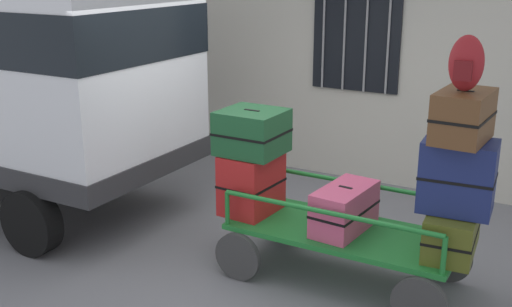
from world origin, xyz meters
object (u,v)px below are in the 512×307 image
at_px(luggage_cart, 343,241).
at_px(suitcase_center_top, 463,116).
at_px(backpack, 466,64).
at_px(suitcase_center_bottom, 452,231).
at_px(suitcase_center_middle, 458,176).
at_px(van, 3,64).
at_px(suitcase_midleft_bottom, 345,209).
at_px(suitcase_left_middle, 252,132).
at_px(suitcase_left_bottom, 251,183).

relative_size(luggage_cart, suitcase_center_top, 3.46).
bearing_deg(backpack, suitcase_center_top, 80.93).
bearing_deg(suitcase_center_bottom, suitcase_center_middle, 90.00).
height_order(luggage_cart, suitcase_center_bottom, suitcase_center_bottom).
relative_size(van, suitcase_midleft_bottom, 5.90).
distance_m(van, suitcase_center_bottom, 5.52).
distance_m(suitcase_center_bottom, suitcase_center_top, 1.02).
bearing_deg(van, suitcase_midleft_bottom, 0.38).
height_order(suitcase_midleft_bottom, suitcase_center_middle, suitcase_center_middle).
bearing_deg(van, suitcase_center_middle, 0.55).
bearing_deg(suitcase_left_middle, suitcase_center_top, 0.57).
distance_m(suitcase_left_middle, suitcase_center_bottom, 2.05).
bearing_deg(luggage_cart, suitcase_center_bottom, 1.54).
relative_size(van, suitcase_center_middle, 7.25).
xyz_separation_m(suitcase_center_bottom, suitcase_center_middle, (0.00, 0.00, 0.50)).
bearing_deg(backpack, suitcase_left_bottom, 179.49).
distance_m(van, suitcase_center_top, 5.42).
relative_size(suitcase_midleft_bottom, suitcase_center_bottom, 0.99).
xyz_separation_m(suitcase_center_middle, backpack, (-0.01, -0.07, 0.95)).
bearing_deg(suitcase_left_middle, luggage_cart, 0.81).
bearing_deg(suitcase_center_top, suitcase_left_bottom, -179.05).
xyz_separation_m(van, suitcase_midleft_bottom, (4.45, 0.03, -1.00)).
bearing_deg(suitcase_left_bottom, suitcase_midleft_bottom, 2.00).
bearing_deg(suitcase_center_top, van, -179.71).
distance_m(suitcase_left_bottom, suitcase_midleft_bottom, 0.98).
distance_m(luggage_cart, suitcase_center_top, 1.64).
distance_m(suitcase_left_bottom, suitcase_center_bottom, 1.95).
bearing_deg(suitcase_center_middle, luggage_cart, -178.26).
relative_size(suitcase_left_middle, suitcase_center_middle, 0.96).
bearing_deg(suitcase_left_bottom, van, 179.93).
relative_size(van, suitcase_center_bottom, 5.86).
xyz_separation_m(luggage_cart, suitcase_left_middle, (-0.97, -0.01, 0.93)).
relative_size(luggage_cart, suitcase_center_middle, 3.48).
relative_size(suitcase_center_middle, backpack, 1.44).
height_order(suitcase_left_middle, suitcase_midleft_bottom, suitcase_left_middle).
height_order(suitcase_left_middle, suitcase_center_bottom, suitcase_left_middle).
relative_size(suitcase_center_bottom, suitcase_center_top, 1.23).
distance_m(van, suitcase_center_middle, 5.45).
height_order(van, suitcase_center_top, van).
relative_size(suitcase_midleft_bottom, backpack, 1.77).
distance_m(van, backpack, 5.43).
height_order(suitcase_midleft_bottom, suitcase_center_bottom, suitcase_midleft_bottom).
bearing_deg(suitcase_center_middle, van, -179.45).
height_order(luggage_cart, suitcase_midleft_bottom, suitcase_midleft_bottom).
relative_size(van, suitcase_center_top, 7.21).
distance_m(suitcase_left_bottom, backpack, 2.35).
xyz_separation_m(suitcase_left_bottom, suitcase_midleft_bottom, (0.97, 0.03, -0.09)).
distance_m(suitcase_midleft_bottom, suitcase_center_bottom, 0.97).
relative_size(luggage_cart, suitcase_left_bottom, 3.54).
xyz_separation_m(van, suitcase_center_bottom, (5.42, 0.05, -1.02)).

